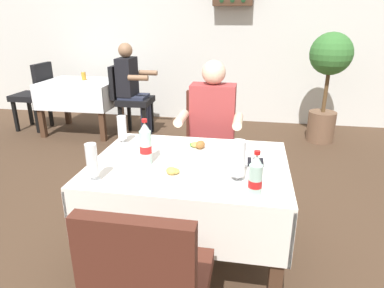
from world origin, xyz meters
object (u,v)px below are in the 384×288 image
napkin_cutlery_set (249,162)px  background_dining_table (81,94)px  seated_diner_far (212,129)px  potted_plant_corner (328,74)px  main_dining_table (189,186)px  beer_glass_left (122,129)px  background_chair_right (129,96)px  background_patron (132,85)px  cola_bottle_secondary (255,178)px  background_table_tumbler (84,76)px  cola_bottle_primary (146,144)px  chair_far_diner_seat (207,143)px  beer_glass_right (92,163)px  plate_far_diner (197,146)px  beer_glass_middle (238,160)px  background_chair_left (35,92)px  chair_near_camera_side (151,286)px  plate_near_camera (173,173)px

napkin_cutlery_set → background_dining_table: 3.42m
seated_diner_far → potted_plant_corner: potted_plant_corner is taller
main_dining_table → beer_glass_left: size_ratio=6.07×
background_chair_right → background_patron: (0.05, 0.00, 0.16)m
cola_bottle_secondary → background_table_tumbler: size_ratio=2.25×
cola_bottle_primary → cola_bottle_secondary: size_ratio=1.14×
seated_diner_far → background_patron: size_ratio=1.00×
main_dining_table → beer_glass_left: bearing=154.6°
chair_far_diner_seat → beer_glass_right: size_ratio=4.53×
beer_glass_left → beer_glass_right: 0.59m
plate_far_diner → beer_glass_right: bearing=-129.5°
cola_bottle_secondary → background_table_tumbler: (-2.39, 2.97, -0.05)m
plate_far_diner → beer_glass_left: bearing=178.0°
background_table_tumbler → cola_bottle_primary: bearing=-56.7°
beer_glass_middle → napkin_cutlery_set: bearing=77.0°
background_dining_table → background_patron: background_patron is taller
cola_bottle_secondary → background_chair_left: cola_bottle_secondary is taller
chair_near_camera_side → cola_bottle_primary: cola_bottle_primary is taller
background_table_tumbler → cola_bottle_secondary: bearing=-51.1°
plate_far_diner → napkin_cutlery_set: size_ratio=1.27×
main_dining_table → plate_near_camera: bearing=-105.3°
chair_far_diner_seat → beer_glass_middle: size_ratio=4.22×
chair_far_diner_seat → background_chair_left: same height
chair_far_diner_seat → cola_bottle_secondary: cola_bottle_secondary is taller
potted_plant_corner → seated_diner_far: bearing=-122.5°
beer_glass_left → background_chair_right: bearing=109.4°
chair_far_diner_seat → background_dining_table: size_ratio=0.96×
beer_glass_left → background_table_tumbler: 2.77m
chair_near_camera_side → chair_far_diner_seat: bearing=90.0°
cola_bottle_primary → background_chair_left: cola_bottle_primary is taller
background_patron → potted_plant_corner: (2.56, 0.20, 0.19)m
background_chair_left → background_table_tumbler: background_chair_left is taller
plate_far_diner → cola_bottle_secondary: bearing=-57.7°
beer_glass_middle → napkin_cutlery_set: size_ratio=1.20×
cola_bottle_primary → background_chair_left: 3.58m
background_patron → background_table_tumbler: 0.75m
beer_glass_right → beer_glass_left: bearing=95.9°
seated_diner_far → background_table_tumbler: bearing=137.9°
beer_glass_right → background_table_tumbler: (-1.54, 2.94, -0.05)m
main_dining_table → background_table_tumbler: size_ratio=10.82×
cola_bottle_primary → background_chair_left: size_ratio=0.29×
seated_diner_far → background_dining_table: seated_diner_far is taller
napkin_cutlery_set → background_chair_right: background_chair_right is taller
background_chair_left → background_patron: background_patron is taller
beer_glass_right → cola_bottle_primary: (0.21, 0.28, 0.02)m
beer_glass_left → background_chair_right: size_ratio=0.20×
chair_far_diner_seat → background_table_tumbler: size_ratio=8.82×
plate_near_camera → cola_bottle_secondary: 0.49m
background_table_tumbler → background_chair_left: bearing=-172.8°
chair_far_diner_seat → beer_glass_left: bearing=-131.0°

